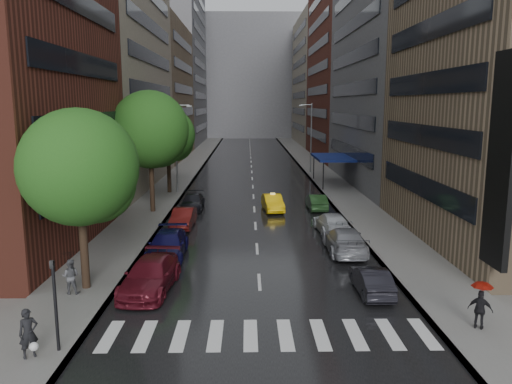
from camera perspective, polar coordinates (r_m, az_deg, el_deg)
ground at (r=22.56m, az=0.64°, el=-13.79°), size 220.00×220.00×0.00m
road at (r=71.21m, az=-0.52°, el=2.74°), size 14.00×140.00×0.01m
sidewalk_left at (r=71.69m, az=-7.74°, el=2.75°), size 4.00×140.00×0.15m
sidewalk_right at (r=71.84m, az=6.69°, el=2.79°), size 4.00×140.00×0.15m
crosswalk at (r=20.75m, az=1.38°, el=-15.99°), size 13.15×2.80×0.01m
buildings_left at (r=80.99m, az=-11.64°, el=14.76°), size 8.00×108.00×38.00m
buildings_right at (r=79.10m, az=10.70°, el=14.21°), size 8.05×109.10×36.00m
building_far at (r=138.79m, az=-0.78°, el=12.94°), size 40.00×14.00×32.00m
tree_near at (r=25.12m, az=-19.57°, el=2.65°), size 5.62×5.62×8.96m
tree_mid at (r=42.17m, az=-12.03°, el=6.98°), size 6.41×6.41×10.22m
tree_far at (r=51.25m, az=-10.05°, el=6.44°), size 5.50×5.50×8.76m
taxi at (r=42.89m, az=1.92°, el=-1.23°), size 1.93×4.43×1.42m
parked_cars_left at (r=32.69m, az=-9.44°, el=-4.90°), size 2.66×24.40×1.58m
parked_cars_right at (r=33.87m, az=9.26°, el=-4.39°), size 2.36×23.62×1.59m
ped_bag_walker at (r=20.17m, az=-24.54°, el=-14.56°), size 0.79×0.73×1.81m
ped_black_umbrella at (r=25.56m, az=-20.48°, el=-8.22°), size 0.96×0.98×2.09m
ped_red_umbrella at (r=22.36m, az=24.32°, el=-11.26°), size 1.01×0.83×2.01m
traffic_light at (r=19.84m, az=-22.00°, el=-11.04°), size 0.18×0.15×3.45m
street_lamp_left at (r=51.29m, az=-9.02°, el=5.23°), size 1.74×0.22×9.00m
street_lamp_right at (r=66.28m, az=6.25°, el=6.37°), size 1.74×0.22×9.00m
awning at (r=56.75m, az=8.74°, el=3.92°), size 4.00×8.00×3.12m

